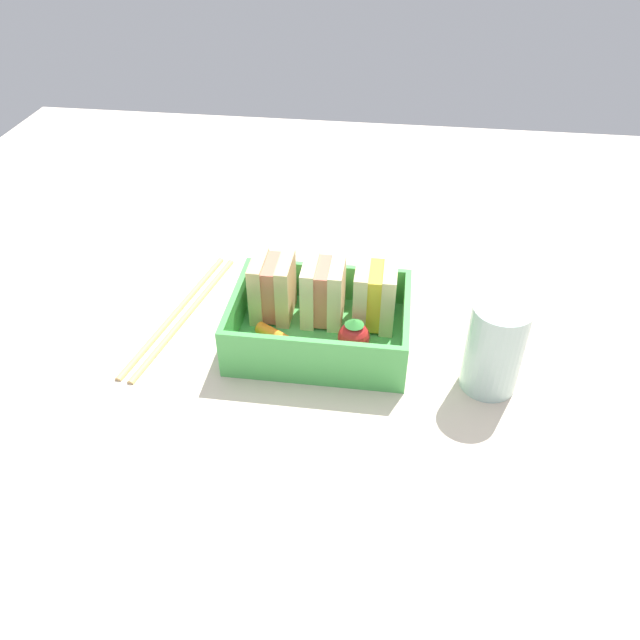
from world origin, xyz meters
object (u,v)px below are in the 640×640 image
sandwich_center_left (323,292)px  strawberry_far_left (354,336)px  carrot_stick_far_left (280,338)px  sandwich_center (375,296)px  drinking_glass (495,348)px  chopstick_pair (181,312)px  sandwich_left (273,288)px

sandwich_center_left → strawberry_far_left: bearing=-53.1°
sandwich_center_left → carrot_stick_far_left: 6.45cm
strawberry_far_left → carrot_stick_far_left: bearing=-180.0°
sandwich_center → drinking_glass: drinking_glass is taller
drinking_glass → sandwich_center: bearing=149.6°
chopstick_pair → drinking_glass: bearing=-11.5°
sandwich_center → strawberry_far_left: bearing=-108.9°
sandwich_center_left → strawberry_far_left: (3.52, -4.68, -1.51)cm
sandwich_center_left → strawberry_far_left: sandwich_center_left is taller
sandwich_left → drinking_glass: bearing=-16.9°
drinking_glass → sandwich_left: bearing=163.1°
sandwich_left → sandwich_center: 10.24cm
drinking_glass → sandwich_center_left: bearing=158.1°
sandwich_center_left → sandwich_left: bearing=180.0°
sandwich_center → sandwich_center_left: bearing=180.0°
sandwich_center_left → carrot_stick_far_left: size_ratio=1.19×
carrot_stick_far_left → drinking_glass: 19.99cm
sandwich_left → sandwich_center_left: (5.12, 0.00, 0.00)cm
carrot_stick_far_left → chopstick_pair: 12.49cm
sandwich_center_left → drinking_glass: (16.12, -6.46, 0.00)cm
carrot_stick_far_left → strawberry_far_left: 7.23cm
sandwich_center_left → carrot_stick_far_left: bearing=-127.8°
sandwich_center → chopstick_pair: sandwich_center is taller
sandwich_left → drinking_glass: 22.20cm
sandwich_center_left → strawberry_far_left: 6.05cm
sandwich_center_left → chopstick_pair: bearing=-179.7°
sandwich_center_left → chopstick_pair: size_ratio=0.29×
sandwich_center_left → chopstick_pair: 15.67cm
strawberry_far_left → drinking_glass: 12.81cm
sandwich_left → carrot_stick_far_left: size_ratio=1.19×
strawberry_far_left → sandwich_left: bearing=151.6°
sandwich_left → sandwich_center: size_ratio=1.00×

